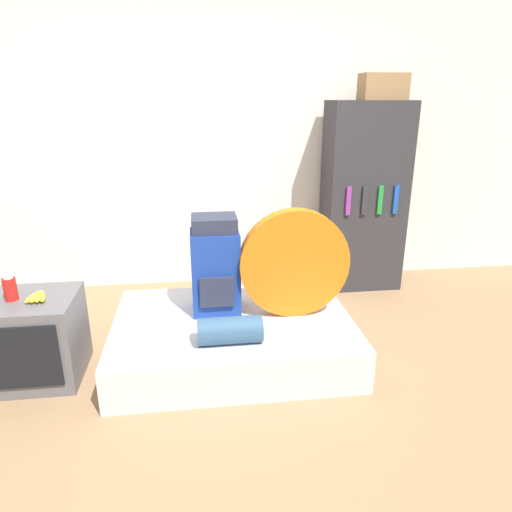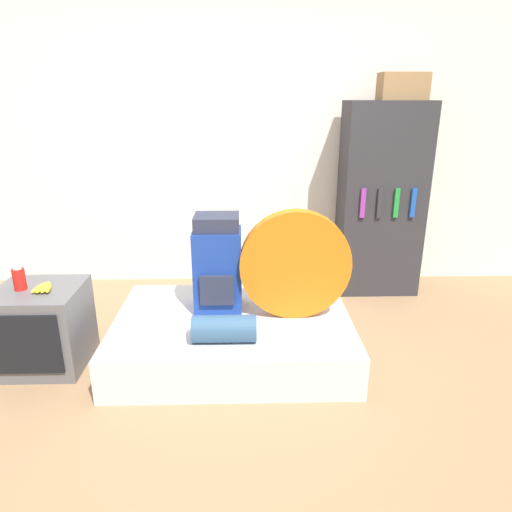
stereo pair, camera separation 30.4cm
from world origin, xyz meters
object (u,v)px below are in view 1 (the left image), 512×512
(backpack, at_px, (215,266))
(bookshelf, at_px, (364,198))
(sleeping_roll, at_px, (230,330))
(tent_bag, at_px, (294,263))
(television, at_px, (36,338))
(canister, at_px, (10,288))
(cardboard_box, at_px, (383,87))

(backpack, xyz_separation_m, bookshelf, (1.43, 1.00, 0.23))
(backpack, height_order, sleeping_roll, backpack)
(sleeping_roll, bearing_deg, tent_bag, 36.25)
(sleeping_roll, height_order, television, television)
(sleeping_roll, xyz_separation_m, bookshelf, (1.37, 1.48, 0.48))
(bookshelf, bearing_deg, canister, -155.11)
(canister, height_order, cardboard_box, cardboard_box)
(canister, bearing_deg, bookshelf, 24.89)
(cardboard_box, bearing_deg, television, -155.09)
(backpack, bearing_deg, bookshelf, 35.12)
(sleeping_roll, bearing_deg, cardboard_box, 45.38)
(television, bearing_deg, cardboard_box, 24.91)
(bookshelf, bearing_deg, backpack, -144.88)
(tent_bag, distance_m, canister, 1.81)
(television, height_order, cardboard_box, cardboard_box)
(backpack, xyz_separation_m, tent_bag, (0.53, -0.13, 0.04))
(sleeping_roll, relative_size, bookshelf, 0.23)
(tent_bag, height_order, television, tent_bag)
(backpack, height_order, cardboard_box, cardboard_box)
(sleeping_roll, xyz_separation_m, television, (-1.23, 0.23, -0.10))
(backpack, xyz_separation_m, cardboard_box, (1.52, 1.01, 1.20))
(bookshelf, height_order, cardboard_box, cardboard_box)
(cardboard_box, bearing_deg, backpack, -146.54)
(tent_bag, bearing_deg, bookshelf, 51.78)
(canister, xyz_separation_m, cardboard_box, (2.79, 1.25, 1.19))
(sleeping_roll, relative_size, television, 0.72)
(backpack, height_order, canister, backpack)
(canister, bearing_deg, sleeping_roll, -9.87)
(canister, xyz_separation_m, bookshelf, (2.69, 1.25, 0.23))
(cardboard_box, bearing_deg, tent_bag, -131.05)
(backpack, relative_size, television, 1.24)
(cardboard_box, bearing_deg, bookshelf, -177.33)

